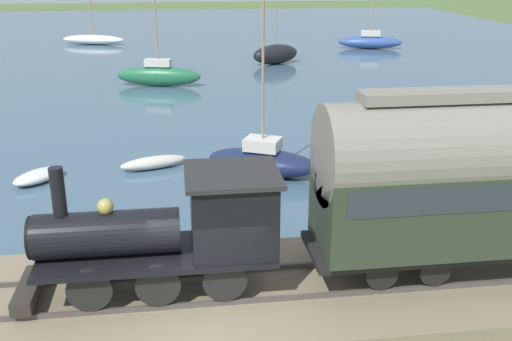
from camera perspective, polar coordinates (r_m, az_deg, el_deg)
harbor_water at (r=55.54m, az=-7.25°, el=11.52°), size 80.00×80.00×0.01m
rail_embankment at (r=14.46m, az=-4.68°, el=-12.07°), size 4.79×56.00×0.64m
steam_locomotive at (r=13.54m, az=-7.30°, el=-5.24°), size 2.05×5.88×3.05m
sailboat_white at (r=59.24m, az=-15.23°, el=11.97°), size 3.29×6.21×7.58m
sailboat_blue at (r=55.54m, az=10.81°, el=11.98°), size 3.03×5.87×5.94m
sailboat_black at (r=46.61m, az=1.87°, el=11.03°), size 3.15×4.25×6.27m
sailboat_green at (r=38.99m, az=-9.26°, el=8.97°), size 2.45×5.56×6.53m
sailboat_navy at (r=22.61m, az=0.63°, el=0.99°), size 3.32×4.57×6.92m
rowboat_near_shore at (r=19.14m, az=9.33°, el=-3.86°), size 0.99×2.56×0.55m
rowboat_mid_harbor at (r=23.73m, az=-9.73°, el=0.75°), size 1.48×2.72×0.48m
rowboat_far_out at (r=23.45m, az=-20.01°, el=-0.50°), size 2.22×2.11×0.43m
rowboat_off_pier at (r=25.09m, az=9.39°, el=1.69°), size 1.50×2.94×0.36m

